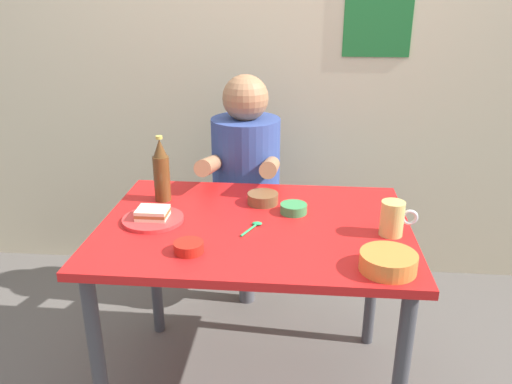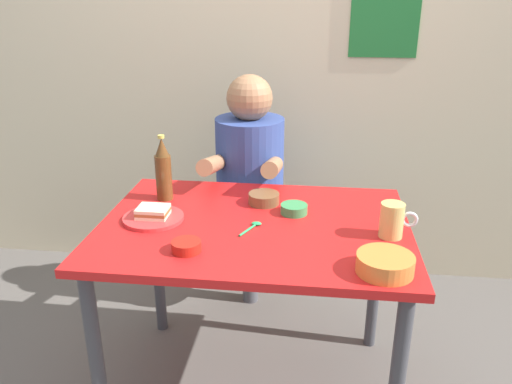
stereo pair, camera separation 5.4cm
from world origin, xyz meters
TOP-DOWN VIEW (x-y plane):
  - wall_back at (0.00, 1.05)m, footprint 4.40×0.09m
  - dining_table at (0.00, 0.00)m, footprint 1.10×0.80m
  - stool at (-0.10, 0.63)m, footprint 0.34×0.34m
  - person_seated at (-0.10, 0.62)m, footprint 0.33×0.56m
  - plate_orange at (-0.37, -0.02)m, footprint 0.22×0.22m
  - sandwich at (-0.37, -0.02)m, footprint 0.11×0.09m
  - beer_mug at (0.47, -0.05)m, footprint 0.13×0.08m
  - beer_bottle at (-0.38, 0.19)m, footprint 0.06×0.06m
  - dip_bowl_green at (0.14, 0.10)m, footprint 0.10×0.10m
  - sambal_bowl_red at (-0.19, -0.23)m, footprint 0.10×0.10m
  - soup_bowl_orange at (0.42, -0.29)m, footprint 0.17×0.17m
  - condiment_bowl_brown at (0.01, 0.19)m, footprint 0.12×0.12m
  - spoon at (0.00, -0.04)m, footprint 0.07×0.11m

SIDE VIEW (x-z plane):
  - stool at x=-0.10m, z-range 0.12..0.57m
  - dining_table at x=0.00m, z-range 0.28..1.02m
  - spoon at x=0.00m, z-range 0.74..0.75m
  - plate_orange at x=-0.37m, z-range 0.74..0.75m
  - sambal_bowl_red at x=-0.19m, z-range 0.74..0.78m
  - dip_bowl_green at x=0.14m, z-range 0.74..0.78m
  - condiment_bowl_brown at x=0.01m, z-range 0.74..0.78m
  - person_seated at x=-0.10m, z-range 0.41..1.13m
  - soup_bowl_orange at x=0.42m, z-range 0.74..0.80m
  - sandwich at x=-0.37m, z-range 0.75..0.79m
  - beer_mug at x=0.47m, z-range 0.74..0.86m
  - beer_bottle at x=-0.38m, z-range 0.73..0.99m
  - wall_back at x=0.00m, z-range 0.00..2.60m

